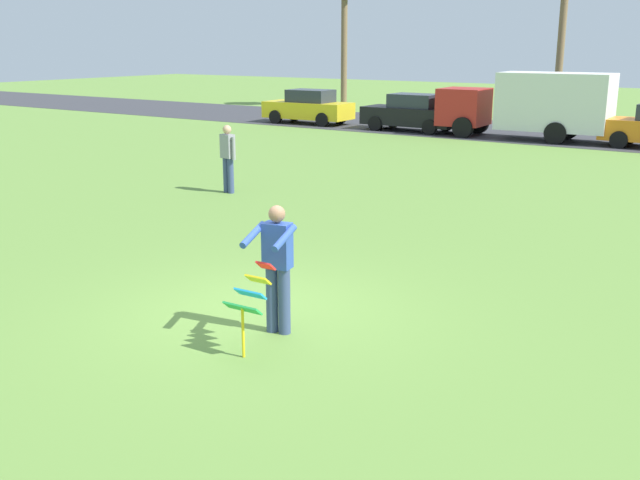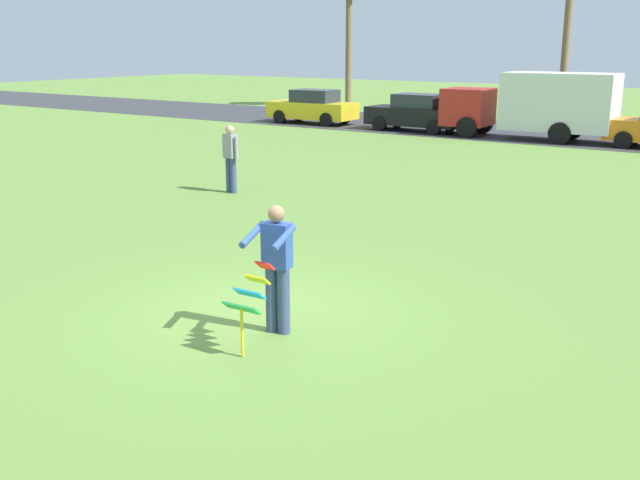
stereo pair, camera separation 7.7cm
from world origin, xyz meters
name	(u,v)px [view 2 (the right image)]	position (x,y,z in m)	size (l,w,h in m)	color
ground_plane	(259,312)	(0.00, 0.00, 0.00)	(120.00, 120.00, 0.00)	olive
road_strip	(629,139)	(0.00, 23.75, 0.01)	(120.00, 8.00, 0.01)	#38383D
person_kite_flyer	(276,264)	(0.68, -0.45, 0.95)	(0.63, 0.72, 1.73)	#384772
kite_held	(250,296)	(0.80, -1.16, 0.74)	(0.52, 0.64, 1.11)	red
parked_car_yellow	(313,107)	(-13.76, 21.35, 0.77)	(4.26, 1.95, 1.60)	yellow
parked_car_black	(416,113)	(-8.33, 21.35, 0.77)	(4.22, 1.87, 1.60)	black
parked_truck_red_cab	(538,104)	(-3.02, 21.35, 1.41)	(6.76, 2.26, 2.62)	#B2231E
person_walker_near	(231,157)	(-6.05, 6.47, 0.93)	(0.56, 0.28, 1.73)	#384772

